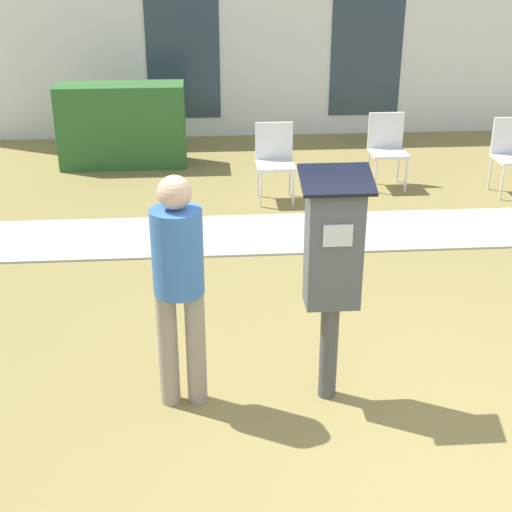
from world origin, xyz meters
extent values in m
plane|color=olive|center=(0.00, 0.00, 0.00)|extent=(40.00, 40.00, 0.00)
cube|color=#B7B2A8|center=(0.00, 3.51, 0.01)|extent=(12.00, 1.10, 0.02)
cube|color=white|center=(0.00, 7.79, 1.60)|extent=(10.00, 0.24, 3.20)
cube|color=#2D3D4C|center=(-1.40, 7.66, 1.30)|extent=(1.10, 0.02, 2.00)
cube|color=#2D3D4C|center=(1.40, 7.66, 1.30)|extent=(1.10, 0.02, 2.00)
cylinder|color=#4C4C4C|center=(-0.35, 0.61, 0.35)|extent=(0.12, 0.12, 0.70)
cube|color=#4C5156|center=(-0.35, 0.61, 1.10)|extent=(0.34, 0.22, 0.80)
cube|color=silver|center=(-0.35, 0.49, 1.22)|extent=(0.18, 0.01, 0.14)
cube|color=black|center=(-0.35, 0.61, 1.53)|extent=(0.44, 0.31, 0.12)
cylinder|color=gray|center=(-1.41, 0.61, 0.41)|extent=(0.13, 0.13, 0.82)
cylinder|color=gray|center=(-1.23, 0.61, 0.41)|extent=(0.13, 0.13, 0.82)
cylinder|color=#386BB7|center=(-1.32, 0.61, 1.09)|extent=(0.32, 0.32, 0.55)
sphere|color=#D8AD8C|center=(-1.32, 0.61, 1.48)|extent=(0.21, 0.21, 0.21)
cylinder|color=white|center=(-0.50, 4.36, 0.21)|extent=(0.03, 0.03, 0.42)
cylinder|color=white|center=(-0.12, 4.36, 0.21)|extent=(0.03, 0.03, 0.42)
cylinder|color=white|center=(-0.50, 4.74, 0.21)|extent=(0.03, 0.03, 0.42)
cylinder|color=white|center=(-0.12, 4.74, 0.21)|extent=(0.03, 0.03, 0.42)
cube|color=white|center=(-0.31, 4.55, 0.44)|extent=(0.44, 0.44, 0.04)
cube|color=white|center=(-0.31, 4.75, 0.68)|extent=(0.44, 0.04, 0.44)
cylinder|color=white|center=(0.94, 4.76, 0.21)|extent=(0.03, 0.03, 0.42)
cylinder|color=white|center=(1.32, 4.76, 0.21)|extent=(0.03, 0.03, 0.42)
cylinder|color=white|center=(0.94, 5.14, 0.21)|extent=(0.03, 0.03, 0.42)
cylinder|color=white|center=(1.32, 5.14, 0.21)|extent=(0.03, 0.03, 0.42)
cube|color=white|center=(1.13, 4.95, 0.44)|extent=(0.44, 0.44, 0.04)
cube|color=white|center=(1.13, 5.16, 0.68)|extent=(0.44, 0.04, 0.44)
cylinder|color=white|center=(2.37, 4.39, 0.21)|extent=(0.03, 0.03, 0.42)
cylinder|color=white|center=(2.37, 4.77, 0.21)|extent=(0.03, 0.03, 0.42)
cube|color=white|center=(2.56, 4.79, 0.68)|extent=(0.44, 0.04, 0.44)
cube|color=#33662D|center=(-2.22, 6.19, 0.55)|extent=(1.68, 0.60, 1.10)
camera|label=1|loc=(-1.14, -3.40, 2.84)|focal=50.00mm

